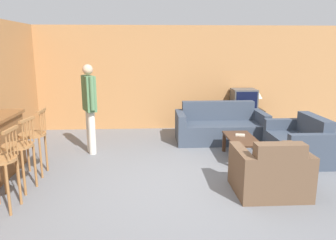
% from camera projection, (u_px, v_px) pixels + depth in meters
% --- Properties ---
extents(ground_plane, '(24.00, 24.00, 0.00)m').
position_uv_depth(ground_plane, '(178.00, 187.00, 4.98)').
color(ground_plane, slate).
extents(wall_back, '(9.40, 0.08, 2.60)m').
position_uv_depth(wall_back, '(166.00, 78.00, 8.30)').
color(wall_back, '#B27A47').
rests_on(wall_back, ground_plane).
extents(bar_chair_near, '(0.46, 0.46, 1.10)m').
position_uv_depth(bar_chair_near, '(1.00, 165.00, 4.15)').
color(bar_chair_near, '#996638').
rests_on(bar_chair_near, ground_plane).
extents(bar_chair_mid, '(0.51, 0.51, 1.10)m').
position_uv_depth(bar_chair_mid, '(19.00, 151.00, 4.72)').
color(bar_chair_mid, '#996638').
rests_on(bar_chair_mid, ground_plane).
extents(bar_chair_far, '(0.43, 0.43, 1.10)m').
position_uv_depth(bar_chair_far, '(34.00, 139.00, 5.32)').
color(bar_chair_far, '#996638').
rests_on(bar_chair_far, ground_plane).
extents(couch_far, '(1.97, 0.92, 0.86)m').
position_uv_depth(couch_far, '(220.00, 128.00, 7.35)').
color(couch_far, '#384251').
rests_on(couch_far, ground_plane).
extents(armchair_near, '(0.99, 0.87, 0.84)m').
position_uv_depth(armchair_near, '(270.00, 173.00, 4.69)').
color(armchair_near, brown).
rests_on(armchair_near, ground_plane).
extents(loveseat_right, '(0.84, 1.34, 0.82)m').
position_uv_depth(loveseat_right, '(299.00, 144.00, 6.15)').
color(loveseat_right, '#384251').
rests_on(loveseat_right, ground_plane).
extents(coffee_table, '(0.51, 1.05, 0.42)m').
position_uv_depth(coffee_table, '(241.00, 141.00, 6.13)').
color(coffee_table, '#472D1E').
rests_on(coffee_table, ground_plane).
extents(tv_unit, '(0.97, 0.53, 0.54)m').
position_uv_depth(tv_unit, '(243.00, 120.00, 8.30)').
color(tv_unit, '#2D2319').
rests_on(tv_unit, ground_plane).
extents(tv, '(0.59, 0.53, 0.52)m').
position_uv_depth(tv, '(244.00, 99.00, 8.19)').
color(tv, '#4C4C4C').
rests_on(tv, tv_unit).
extents(book_on_table, '(0.21, 0.18, 0.02)m').
position_uv_depth(book_on_table, '(240.00, 135.00, 6.27)').
color(book_on_table, '#B7AD99').
rests_on(book_on_table, coffee_table).
extents(table_lamp, '(0.27, 0.27, 0.51)m').
position_uv_depth(table_lamp, '(257.00, 94.00, 8.18)').
color(table_lamp, brown).
rests_on(table_lamp, tv_unit).
extents(person_by_window, '(0.35, 0.54, 1.76)m').
position_uv_depth(person_by_window, '(89.00, 104.00, 6.36)').
color(person_by_window, silver).
rests_on(person_by_window, ground_plane).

